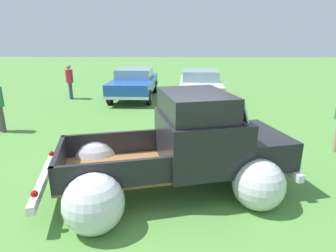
# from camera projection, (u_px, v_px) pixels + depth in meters

# --- Properties ---
(ground_plane) EXTENTS (80.00, 80.00, 0.00)m
(ground_plane) POSITION_uv_depth(u_px,v_px,m) (167.00, 189.00, 5.63)
(ground_plane) COLOR #548C3D
(vintage_pickup_truck) EXTENTS (4.94, 3.56, 1.96)m
(vintage_pickup_truck) POSITION_uv_depth(u_px,v_px,m) (186.00, 152.00, 5.49)
(vintage_pickup_truck) COLOR black
(vintage_pickup_truck) RESTS_ON ground
(show_car_0) EXTENTS (2.10, 4.64, 1.43)m
(show_car_0) POSITION_uv_depth(u_px,v_px,m) (134.00, 82.00, 13.94)
(show_car_0) COLOR black
(show_car_0) RESTS_ON ground
(show_car_1) EXTENTS (2.12, 4.38, 1.43)m
(show_car_1) POSITION_uv_depth(u_px,v_px,m) (200.00, 84.00, 13.25)
(show_car_1) COLOR black
(show_car_1) RESTS_ON ground
(spectator_1) EXTENTS (0.46, 0.51, 1.66)m
(spectator_1) POSITION_uv_depth(u_px,v_px,m) (70.00, 80.00, 13.67)
(spectator_1) COLOR navy
(spectator_1) RESTS_ON ground
(lane_cone_0) EXTENTS (0.36, 0.36, 0.63)m
(lane_cone_0) POSITION_uv_depth(u_px,v_px,m) (236.00, 136.00, 7.75)
(lane_cone_0) COLOR black
(lane_cone_0) RESTS_ON ground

